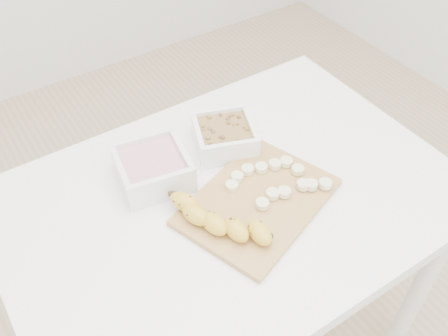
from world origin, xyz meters
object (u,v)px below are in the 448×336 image
bowl_yogurt (153,168)px  cutting_board (258,202)px  table (231,222)px  bowl_granola (224,136)px  banana (221,220)px

bowl_yogurt → cutting_board: 0.25m
table → bowl_yogurt: size_ratio=5.60×
table → bowl_yogurt: (-0.12, 0.14, 0.13)m
table → bowl_yogurt: bearing=130.9°
table → bowl_granola: bearing=62.2°
banana → bowl_granola: bearing=37.7°
bowl_granola → banana: 0.26m
table → banana: 0.17m
table → cutting_board: 0.12m
cutting_board → banana: 0.11m
bowl_granola → cutting_board: size_ratio=0.55×
table → bowl_granola: 0.21m
bowl_yogurt → cutting_board: (0.15, -0.19, -0.03)m
table → bowl_yogurt: 0.23m
table → banana: size_ratio=4.36×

